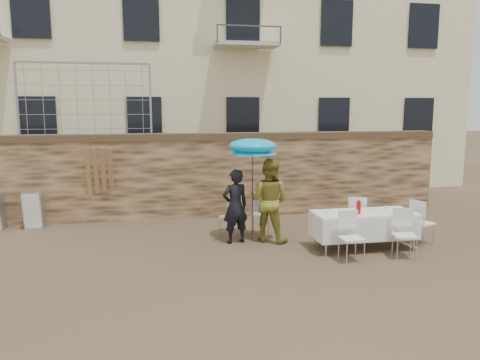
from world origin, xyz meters
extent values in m
plane|color=brown|center=(0.00, 0.00, 0.00)|extent=(80.00, 80.00, 0.00)
cube|color=brown|center=(0.00, 5.00, 1.10)|extent=(13.00, 0.50, 2.20)
imported|color=black|center=(0.32, 2.34, 0.81)|extent=(0.66, 0.52, 1.61)
imported|color=gold|center=(1.07, 2.34, 0.91)|extent=(1.12, 1.07, 1.83)
cylinder|color=#3F3F44|center=(0.72, 2.44, 0.96)|extent=(0.03, 0.03, 1.92)
cone|color=#09A3D5|center=(0.72, 2.44, 2.03)|extent=(1.08, 1.08, 0.22)
cube|color=white|center=(2.87, 1.43, 0.75)|extent=(2.10, 0.85, 0.05)
cylinder|color=silver|center=(1.92, 1.08, 0.37)|extent=(0.04, 0.04, 0.74)
cylinder|color=silver|center=(3.82, 1.08, 0.37)|extent=(0.04, 0.04, 0.74)
cylinder|color=silver|center=(1.92, 1.77, 0.37)|extent=(0.04, 0.04, 0.74)
cylinder|color=silver|center=(3.82, 1.77, 0.37)|extent=(0.04, 0.04, 0.74)
cylinder|color=red|center=(2.67, 1.28, 0.91)|extent=(0.09, 0.09, 0.26)
camera|label=1|loc=(-1.44, -7.36, 2.91)|focal=35.00mm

